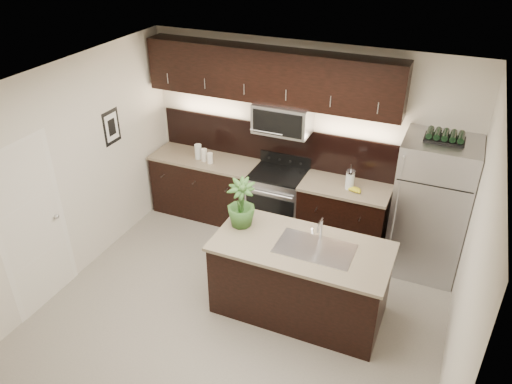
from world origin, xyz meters
TOP-DOWN VIEW (x-y plane):
  - ground at (0.00, 0.00)m, footprint 4.50×4.50m
  - room_walls at (-0.11, -0.04)m, footprint 4.52×4.02m
  - counter_run at (-0.46, 1.69)m, footprint 3.51×0.65m
  - upper_fixtures at (-0.43, 1.84)m, footprint 3.49×0.40m
  - island at (0.60, 0.20)m, footprint 1.96×0.96m
  - sink_faucet at (0.75, 0.21)m, footprint 0.84×0.50m
  - refrigerator at (1.80, 1.63)m, footprint 0.88×0.79m
  - wine_rack at (1.80, 1.63)m, footprint 0.45×0.28m
  - plant at (-0.18, 0.31)m, footprint 0.40×0.40m
  - canisters at (-1.40, 1.62)m, footprint 0.32×0.16m
  - french_press at (0.76, 1.64)m, footprint 0.12×0.12m
  - bananas at (0.81, 1.61)m, footprint 0.20×0.17m

SIDE VIEW (x-z plane):
  - ground at x=0.00m, z-range 0.00..0.00m
  - counter_run at x=-0.46m, z-range 0.00..0.94m
  - island at x=0.60m, z-range 0.00..0.94m
  - refrigerator at x=1.80m, z-range 0.00..1.82m
  - sink_faucet at x=0.75m, z-range 0.81..1.10m
  - bananas at x=0.81m, z-range 0.94..0.99m
  - canisters at x=-1.40m, z-range 0.93..1.15m
  - french_press at x=0.76m, z-range 0.90..1.24m
  - plant at x=-0.18m, z-range 0.94..1.52m
  - room_walls at x=-0.11m, z-range 0.34..3.05m
  - wine_rack at x=1.80m, z-range 1.82..1.92m
  - upper_fixtures at x=-0.43m, z-range 1.31..2.97m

